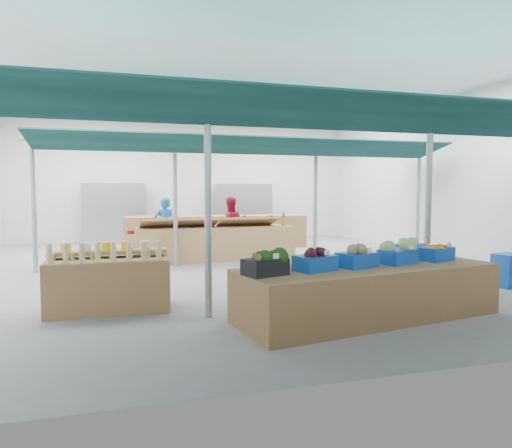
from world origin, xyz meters
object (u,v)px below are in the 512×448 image
(vendor_left, at_px, (165,227))
(vendor_right, at_px, (230,225))
(bottle_shelf, at_px, (109,282))
(fruit_counter, at_px, (216,243))
(crate_stack, at_px, (507,270))
(veg_counter, at_px, (368,292))

(vendor_left, bearing_deg, vendor_right, 178.63)
(bottle_shelf, height_order, fruit_counter, bottle_shelf)
(fruit_counter, bearing_deg, crate_stack, -47.55)
(bottle_shelf, height_order, veg_counter, bottle_shelf)
(bottle_shelf, xyz_separation_m, crate_stack, (6.94, -0.23, -0.12))
(fruit_counter, distance_m, vendor_right, 1.31)
(veg_counter, xyz_separation_m, vendor_right, (-0.41, 6.96, 0.44))
(bottle_shelf, distance_m, fruit_counter, 5.09)
(veg_counter, height_order, crate_stack, veg_counter)
(bottle_shelf, distance_m, crate_stack, 6.94)
(bottle_shelf, relative_size, veg_counter, 0.46)
(fruit_counter, relative_size, crate_stack, 6.56)
(bottle_shelf, height_order, vendor_right, vendor_right)
(veg_counter, xyz_separation_m, crate_stack, (3.49, 1.17, -0.06))
(fruit_counter, bearing_deg, veg_counter, -81.55)
(fruit_counter, distance_m, crate_stack, 6.51)
(bottle_shelf, distance_m, vendor_right, 6.35)
(fruit_counter, relative_size, vendor_left, 2.50)
(fruit_counter, height_order, crate_stack, fruit_counter)
(bottle_shelf, xyz_separation_m, vendor_right, (3.03, 5.57, 0.38))
(fruit_counter, xyz_separation_m, vendor_right, (0.60, 1.10, 0.37))
(veg_counter, distance_m, fruit_counter, 5.95)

